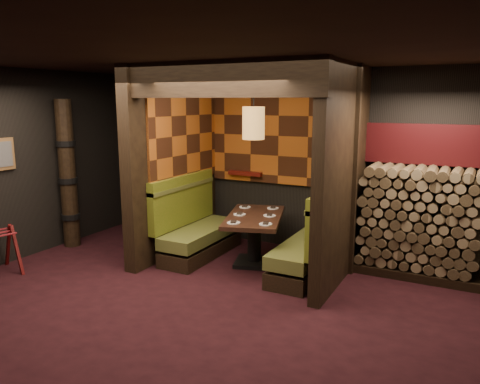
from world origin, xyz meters
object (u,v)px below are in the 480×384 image
pendant_lamp (253,123)px  totem_column (68,175)px  firewood_stack (425,223)px  booth_bench_right (312,247)px  dining_table (254,231)px  booth_bench_left (196,230)px

pendant_lamp → totem_column: size_ratio=0.42×
pendant_lamp → firewood_stack: pendant_lamp is taller
booth_bench_right → firewood_stack: firewood_stack is taller
booth_bench_right → totem_column: 4.10m
pendant_lamp → totem_column: bearing=-170.2°
dining_table → totem_column: bearing=-169.3°
pendant_lamp → firewood_stack: (2.25, 0.71, -1.32)m
dining_table → totem_column: 3.21m
booth_bench_right → pendant_lamp: pendant_lamp is taller
booth_bench_right → pendant_lamp: (-0.90, -0.01, 1.67)m
dining_table → booth_bench_left: bearing=-178.0°
booth_bench_left → firewood_stack: (3.25, 0.70, 0.35)m
booth_bench_left → pendant_lamp: size_ratio=1.59×
booth_bench_right → totem_column: (-3.98, -0.55, 0.79)m
booth_bench_left → dining_table: (1.00, 0.04, 0.11)m
firewood_stack → booth_bench_left: bearing=-167.8°
dining_table → firewood_stack: 2.36m
firewood_stack → dining_table: bearing=-163.5°
dining_table → firewood_stack: bearing=16.5°
totem_column → pendant_lamp: bearing=9.8°
booth_bench_right → totem_column: totem_column is taller
booth_bench_left → dining_table: size_ratio=1.02×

